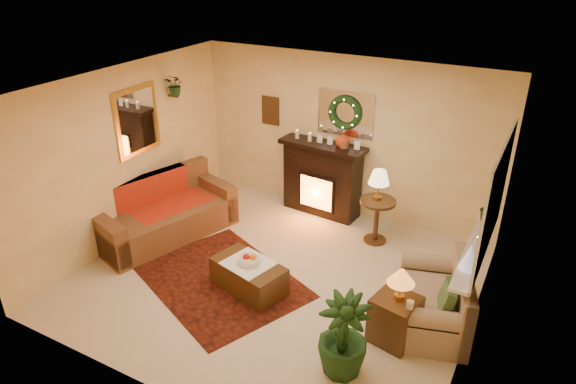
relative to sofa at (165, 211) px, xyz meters
The scene contains 31 objects.
floor 2.09m from the sofa, ahead, with size 5.00×5.00×0.00m, color beige.
ceiling 2.98m from the sofa, ahead, with size 5.00×5.00×0.00m, color white.
wall_back 3.03m from the sofa, 45.35° to the left, with size 5.00×5.00×0.00m, color #EFD88C.
wall_front 3.29m from the sofa, 50.05° to the right, with size 5.00×5.00×0.00m, color #EFD88C.
wall_left 1.00m from the sofa, 158.07° to the right, with size 4.50×4.50×0.00m, color #EFD88C.
wall_right 4.63m from the sofa, ahead, with size 4.50×4.50×0.00m, color #EFD88C.
area_rug 1.59m from the sofa, 22.61° to the right, with size 2.19×1.64×0.01m, color #4A030D.
sofa is the anchor object (origin of this frame).
red_throw 0.20m from the sofa, 105.61° to the left, with size 0.77×1.25×0.02m, color red.
fireplace 2.56m from the sofa, 46.45° to the left, with size 1.26×0.40×1.15m, color black.
poinsettia 2.93m from the sofa, 41.94° to the left, with size 0.22×0.22×0.22m, color red.
mantel_candle_a 2.41m from the sofa, 55.10° to the left, with size 0.06×0.06×0.19m, color white.
mantel_candle_b 2.53m from the sofa, 49.90° to the left, with size 0.07×0.07×0.20m, color #F0EABE.
mantel_mirror 3.16m from the sofa, 45.07° to the left, with size 0.92×0.02×0.72m, color white.
wreath 3.14m from the sofa, 44.50° to the left, with size 0.55×0.55×0.11m, color #194719.
wall_art 2.43m from the sofa, 71.35° to the left, with size 0.32×0.03×0.48m, color #381E11.
gold_mirror 1.40m from the sofa, 165.38° to the left, with size 0.03×0.84×1.00m, color gold.
hanging_plant 1.79m from the sofa, 109.13° to the left, with size 0.33×0.28×0.36m, color #194719.
loveseat 4.10m from the sofa, ahead, with size 0.76×1.32×0.76m, color gray.
window_frame 4.68m from the sofa, ahead, with size 0.03×1.86×1.36m, color white.
window_glass 4.66m from the sofa, ahead, with size 0.02×1.70×1.22m, color black.
window_sill 4.46m from the sofa, ahead, with size 0.22×1.86×0.04m, color white.
mini_tree 4.46m from the sofa, ahead, with size 0.21×0.21×0.32m, color white.
sill_plant 4.60m from the sofa, 13.98° to the left, with size 0.25×0.20×0.46m, color black.
side_table_round 3.20m from the sofa, 25.50° to the left, with size 0.53×0.53×0.69m, color black.
lamp_cream 3.22m from the sofa, 26.05° to the left, with size 0.31×0.31×0.47m, color #E9D48C.
end_table_square 3.85m from the sofa, ahead, with size 0.47×0.47×0.57m, color #3E2718.
lamp_tiffany 3.88m from the sofa, ahead, with size 0.30×0.30×0.45m, color orange.
coffee_table 1.95m from the sofa, 16.91° to the right, with size 0.96×0.53×0.40m, color #492617.
fruit_bowl 1.95m from the sofa, 16.69° to the right, with size 0.28×0.28×0.06m, color beige.
floor_palm 3.71m from the sofa, 20.54° to the right, with size 1.59×1.59×2.84m, color #194E19.
Camera 1 is at (2.87, -4.96, 4.10)m, focal length 32.00 mm.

